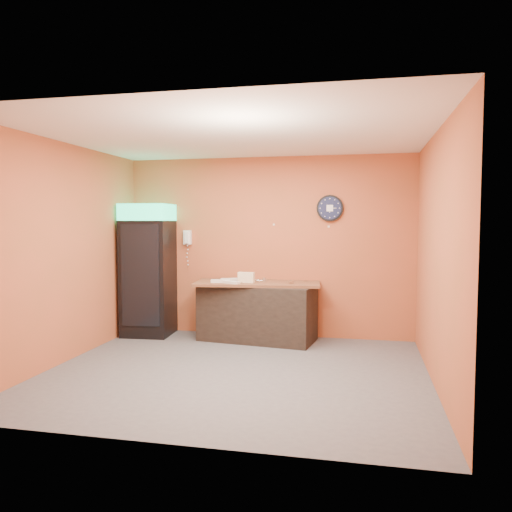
# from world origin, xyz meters

# --- Properties ---
(floor) EXTENTS (4.50, 4.50, 0.00)m
(floor) POSITION_xyz_m (0.00, 0.00, 0.00)
(floor) COLOR #47474C
(floor) RESTS_ON ground
(back_wall) EXTENTS (4.50, 0.02, 2.80)m
(back_wall) POSITION_xyz_m (0.00, 2.00, 1.40)
(back_wall) COLOR #B55333
(back_wall) RESTS_ON floor
(left_wall) EXTENTS (0.02, 4.00, 2.80)m
(left_wall) POSITION_xyz_m (-2.25, 0.00, 1.40)
(left_wall) COLOR #B55333
(left_wall) RESTS_ON floor
(right_wall) EXTENTS (0.02, 4.00, 2.80)m
(right_wall) POSITION_xyz_m (2.25, 0.00, 1.40)
(right_wall) COLOR #B55333
(right_wall) RESTS_ON floor
(ceiling) EXTENTS (4.50, 4.00, 0.02)m
(ceiling) POSITION_xyz_m (0.00, 0.00, 2.80)
(ceiling) COLOR white
(ceiling) RESTS_ON back_wall
(beverage_cooler) EXTENTS (0.77, 0.78, 2.07)m
(beverage_cooler) POSITION_xyz_m (-1.85, 1.60, 1.01)
(beverage_cooler) COLOR black
(beverage_cooler) RESTS_ON floor
(prep_counter) EXTENTS (1.78, 0.97, 0.85)m
(prep_counter) POSITION_xyz_m (-0.08, 1.62, 0.42)
(prep_counter) COLOR black
(prep_counter) RESTS_ON floor
(wall_clock) EXTENTS (0.40, 0.06, 0.40)m
(wall_clock) POSITION_xyz_m (0.97, 1.97, 2.00)
(wall_clock) COLOR black
(wall_clock) RESTS_ON back_wall
(wall_phone) EXTENTS (0.12, 0.11, 0.23)m
(wall_phone) POSITION_xyz_m (-1.31, 1.95, 1.54)
(wall_phone) COLOR white
(wall_phone) RESTS_ON back_wall
(butcher_paper) EXTENTS (1.93, 0.96, 0.04)m
(butcher_paper) POSITION_xyz_m (-0.08, 1.62, 0.87)
(butcher_paper) COLOR brown
(butcher_paper) RESTS_ON prep_counter
(sub_roll_stack) EXTENTS (0.25, 0.11, 0.16)m
(sub_roll_stack) POSITION_xyz_m (-0.23, 1.49, 0.97)
(sub_roll_stack) COLOR #F7EBC0
(sub_roll_stack) RESTS_ON butcher_paper
(wrapped_sandwich_left) EXTENTS (0.31, 0.17, 0.04)m
(wrapped_sandwich_left) POSITION_xyz_m (-0.60, 1.43, 0.91)
(wrapped_sandwich_left) COLOR silver
(wrapped_sandwich_left) RESTS_ON butcher_paper
(wrapped_sandwich_mid) EXTENTS (0.26, 0.19, 0.04)m
(wrapped_sandwich_mid) POSITION_xyz_m (-0.41, 1.35, 0.91)
(wrapped_sandwich_mid) COLOR silver
(wrapped_sandwich_mid) RESTS_ON butcher_paper
(wrapped_sandwich_right) EXTENTS (0.29, 0.22, 0.04)m
(wrapped_sandwich_right) POSITION_xyz_m (-0.52, 1.65, 0.91)
(wrapped_sandwich_right) COLOR silver
(wrapped_sandwich_right) RESTS_ON butcher_paper
(kitchen_tool) EXTENTS (0.05, 0.05, 0.05)m
(kitchen_tool) POSITION_xyz_m (0.00, 1.73, 0.92)
(kitchen_tool) COLOR silver
(kitchen_tool) RESTS_ON butcher_paper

